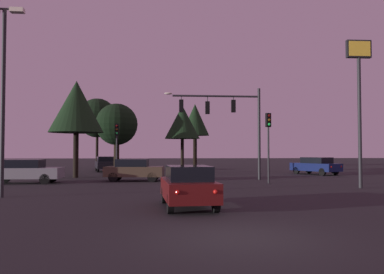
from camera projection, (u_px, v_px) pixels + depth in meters
name	position (u px, v px, depth m)	size (l,w,h in m)	color
ground_plane	(180.00, 175.00, 33.86)	(168.00, 168.00, 0.00)	black
traffic_signal_mast_arm	(228.00, 115.00, 28.62)	(6.95, 0.38, 6.61)	#232326
traffic_light_corner_left	(117.00, 139.00, 30.50)	(0.32, 0.36, 4.16)	#232326
traffic_light_corner_right	(268.00, 134.00, 25.62)	(0.35, 0.38, 4.51)	#232326
car_nearside_lane	(188.00, 186.00, 14.48)	(1.96, 4.14, 1.52)	#4C0F0F
car_crossing_left	(134.00, 170.00, 27.40)	(4.16, 2.17, 1.52)	#473828
car_crossing_right	(24.00, 171.00, 25.46)	(4.69, 1.97, 1.52)	gray
car_far_lane	(105.00, 164.00, 40.60)	(2.64, 4.56, 1.52)	black
car_parked_lot	(316.00, 165.00, 35.16)	(3.57, 4.80, 1.52)	#0F1947
parking_lot_lamp_post	(3.00, 78.00, 17.88)	(1.70, 0.36, 8.53)	#232326
store_sign_illuminated	(359.00, 81.00, 22.35)	(1.40, 0.29, 8.30)	#232326
tree_behind_sign	(97.00, 118.00, 46.89)	(4.61, 4.61, 8.28)	black
tree_left_far	(182.00, 122.00, 37.06)	(3.26, 3.26, 6.33)	black
tree_center_horizon	(117.00, 125.00, 35.65)	(3.73, 3.73, 6.33)	black
tree_right_cluster	(195.00, 120.00, 45.70)	(3.24, 3.24, 7.49)	black
tree_lot_edge	(76.00, 107.00, 31.02)	(4.21, 4.21, 7.55)	black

